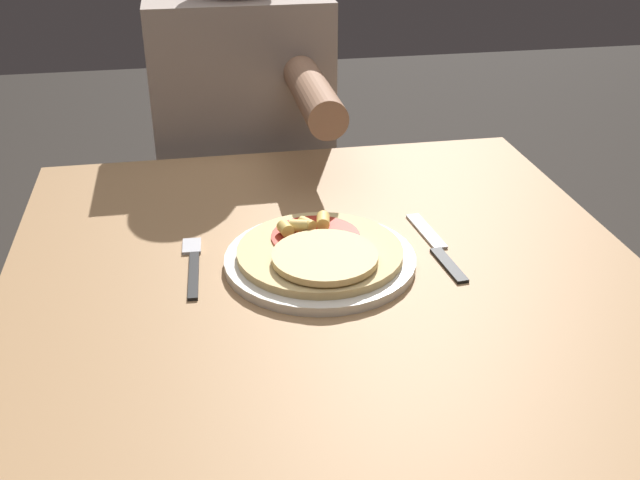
{
  "coord_description": "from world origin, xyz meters",
  "views": [
    {
      "loc": [
        -0.18,
        -0.92,
        1.3
      ],
      "look_at": [
        -0.01,
        0.02,
        0.79
      ],
      "focal_mm": 42.0,
      "sensor_mm": 36.0,
      "label": 1
    }
  ],
  "objects_px": {
    "plate": "(320,260)",
    "fork": "(193,263)",
    "person_diner": "(245,146)",
    "pizza": "(320,251)",
    "dining_table": "(328,338)",
    "knife": "(437,247)"
  },
  "relations": [
    {
      "from": "plate",
      "to": "fork",
      "type": "relative_size",
      "value": 1.6
    },
    {
      "from": "person_diner",
      "to": "pizza",
      "type": "bearing_deg",
      "value": -85.21
    },
    {
      "from": "fork",
      "to": "person_diner",
      "type": "height_order",
      "value": "person_diner"
    },
    {
      "from": "dining_table",
      "to": "pizza",
      "type": "bearing_deg",
      "value": 117.66
    },
    {
      "from": "dining_table",
      "to": "knife",
      "type": "relative_size",
      "value": 4.32
    },
    {
      "from": "knife",
      "to": "person_diner",
      "type": "xyz_separation_m",
      "value": [
        -0.24,
        0.62,
        -0.05
      ]
    },
    {
      "from": "plate",
      "to": "pizza",
      "type": "height_order",
      "value": "pizza"
    },
    {
      "from": "plate",
      "to": "fork",
      "type": "bearing_deg",
      "value": 169.98
    },
    {
      "from": "plate",
      "to": "person_diner",
      "type": "distance_m",
      "value": 0.64
    },
    {
      "from": "dining_table",
      "to": "person_diner",
      "type": "distance_m",
      "value": 0.66
    },
    {
      "from": "pizza",
      "to": "knife",
      "type": "height_order",
      "value": "pizza"
    },
    {
      "from": "pizza",
      "to": "fork",
      "type": "height_order",
      "value": "pizza"
    },
    {
      "from": "knife",
      "to": "pizza",
      "type": "bearing_deg",
      "value": -173.99
    },
    {
      "from": "fork",
      "to": "person_diner",
      "type": "distance_m",
      "value": 0.62
    },
    {
      "from": "dining_table",
      "to": "person_diner",
      "type": "relative_size",
      "value": 0.8
    },
    {
      "from": "person_diner",
      "to": "plate",
      "type": "bearing_deg",
      "value": -85.13
    },
    {
      "from": "person_diner",
      "to": "knife",
      "type": "bearing_deg",
      "value": -68.93
    },
    {
      "from": "dining_table",
      "to": "pizza",
      "type": "xyz_separation_m",
      "value": [
        -0.01,
        0.02,
        0.14
      ]
    },
    {
      "from": "plate",
      "to": "pizza",
      "type": "distance_m",
      "value": 0.02
    },
    {
      "from": "dining_table",
      "to": "fork",
      "type": "distance_m",
      "value": 0.23
    },
    {
      "from": "plate",
      "to": "fork",
      "type": "distance_m",
      "value": 0.19
    },
    {
      "from": "person_diner",
      "to": "dining_table",
      "type": "bearing_deg",
      "value": -84.6
    }
  ]
}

